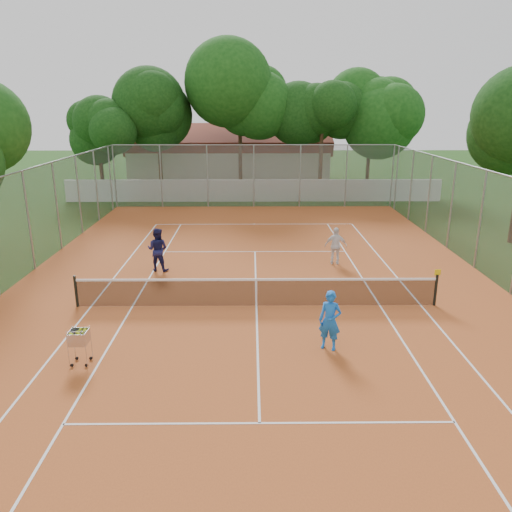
{
  "coord_description": "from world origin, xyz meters",
  "views": [
    {
      "loc": [
        -0.16,
        -15.39,
        6.42
      ],
      "look_at": [
        0.0,
        1.5,
        1.3
      ],
      "focal_mm": 35.0,
      "sensor_mm": 36.0,
      "label": 1
    }
  ],
  "objects_px": {
    "clubhouse": "(230,155)",
    "player_far_left": "(158,250)",
    "player_near": "(330,320)",
    "player_far_right": "(336,246)",
    "tennis_net": "(256,292)",
    "ball_hopper": "(80,346)"
  },
  "relations": [
    {
      "from": "clubhouse",
      "to": "player_far_right",
      "type": "xyz_separation_m",
      "value": [
        5.36,
        -24.45,
        -1.4
      ]
    },
    {
      "from": "player_near",
      "to": "player_far_right",
      "type": "bearing_deg",
      "value": 101.96
    },
    {
      "from": "tennis_net",
      "to": "player_near",
      "type": "bearing_deg",
      "value": -57.32
    },
    {
      "from": "player_near",
      "to": "player_far_left",
      "type": "relative_size",
      "value": 0.95
    },
    {
      "from": "tennis_net",
      "to": "clubhouse",
      "type": "bearing_deg",
      "value": 93.95
    },
    {
      "from": "player_far_right",
      "to": "ball_hopper",
      "type": "relative_size",
      "value": 1.55
    },
    {
      "from": "clubhouse",
      "to": "player_far_left",
      "type": "height_order",
      "value": "clubhouse"
    },
    {
      "from": "clubhouse",
      "to": "player_near",
      "type": "distance_m",
      "value": 32.32
    },
    {
      "from": "player_far_right",
      "to": "player_far_left",
      "type": "bearing_deg",
      "value": 12.79
    },
    {
      "from": "tennis_net",
      "to": "ball_hopper",
      "type": "distance_m",
      "value": 5.95
    },
    {
      "from": "clubhouse",
      "to": "player_far_right",
      "type": "height_order",
      "value": "clubhouse"
    },
    {
      "from": "player_near",
      "to": "player_far_left",
      "type": "xyz_separation_m",
      "value": [
        -5.87,
        6.81,
        0.04
      ]
    },
    {
      "from": "tennis_net",
      "to": "ball_hopper",
      "type": "height_order",
      "value": "ball_hopper"
    },
    {
      "from": "ball_hopper",
      "to": "player_far_right",
      "type": "bearing_deg",
      "value": 66.42
    },
    {
      "from": "clubhouse",
      "to": "player_near",
      "type": "relative_size",
      "value": 9.85
    },
    {
      "from": "clubhouse",
      "to": "player_near",
      "type": "xyz_separation_m",
      "value": [
        3.95,
        -32.05,
        -1.35
      ]
    },
    {
      "from": "player_near",
      "to": "player_far_left",
      "type": "distance_m",
      "value": 8.99
    },
    {
      "from": "player_near",
      "to": "player_far_right",
      "type": "relative_size",
      "value": 1.06
    },
    {
      "from": "clubhouse",
      "to": "player_far_left",
      "type": "xyz_separation_m",
      "value": [
        -1.91,
        -25.23,
        -1.31
      ]
    },
    {
      "from": "player_near",
      "to": "player_far_right",
      "type": "distance_m",
      "value": 7.73
    },
    {
      "from": "clubhouse",
      "to": "player_far_right",
      "type": "distance_m",
      "value": 25.07
    },
    {
      "from": "tennis_net",
      "to": "ball_hopper",
      "type": "bearing_deg",
      "value": -139.98
    }
  ]
}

